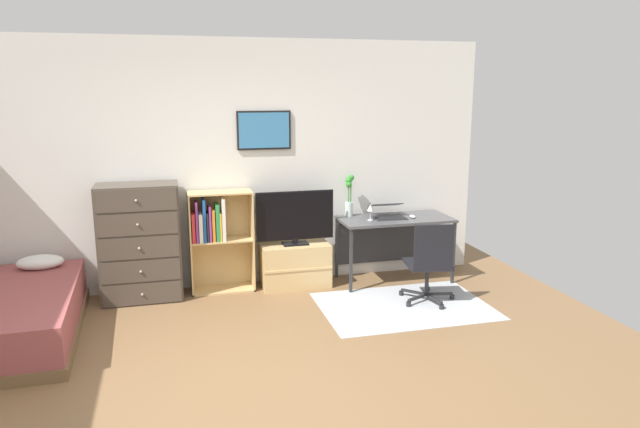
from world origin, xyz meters
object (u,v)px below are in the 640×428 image
Objects in this scene: desk at (392,227)px; laptop at (388,212)px; wine_glass at (370,208)px; computer_mouse at (412,217)px; office_chair at (430,261)px; tv_stand at (295,265)px; television at (295,218)px; bamboo_vase at (349,197)px; dresser at (140,243)px; bookshelf at (216,233)px.

laptop is at bearing -163.25° from desk.
wine_glass is (-0.25, -0.11, 0.07)m from laptop.
computer_mouse reaches higher than desk.
office_chair is 4.78× the size of wine_glass.
tv_stand is 1.52m from office_chair.
computer_mouse reaches higher than tv_stand.
television is 1.81× the size of bamboo_vase.
bamboo_vase reaches higher than wine_glass.
wine_glass is (0.82, -0.13, 0.09)m from television.
computer_mouse is at bearing -2.89° from dresser.
desk is at bearing -0.09° from television.
laptop is (1.07, -0.02, 0.02)m from television.
television is 1.15m from desk.
television is 8.30× the size of computer_mouse.
dresser is 1.11× the size of bookshelf.
tv_stand is at bearing 179.78° from laptop.
laptop is at bearing -1.18° from television.
desk is 0.89m from office_chair.
computer_mouse is at bearing 90.68° from office_chair.
bamboo_vase is at bearing 3.20° from dresser.
wine_glass is (-0.39, 0.74, 0.42)m from office_chair.
desk is (2.78, -0.01, -0.00)m from dresser.
dresser is at bearing 179.74° from television.
desk is 7.06× the size of wine_glass.
office_chair is at bearing -61.39° from bamboo_vase.
wine_glass is (-0.32, -0.13, 0.27)m from desk.
bamboo_vase reaches higher than television.
laptop is (1.93, -0.10, 0.15)m from bookshelf.
desk is 0.28m from computer_mouse.
office_chair is 0.93m from wine_glass.
laptop reaches higher than tv_stand.
wine_glass is (1.68, -0.21, 0.23)m from bookshelf.
wine_glass reaches higher than desk.
bookshelf is 2.00m from desk.
laptop is 0.28m from wine_glass.
dresser is 11.77× the size of computer_mouse.
office_chair is at bearing -35.79° from television.
computer_mouse is at bearing -5.67° from bookshelf.
office_chair is 1.26m from bamboo_vase.
bamboo_vase is (-0.66, 0.28, 0.21)m from computer_mouse.
dresser reaches higher than bookshelf.
dresser is 2.33m from bamboo_vase.
desk is at bearing 22.70° from wine_glass.
tv_stand is at bearing 153.01° from office_chair.
dresser reaches higher than computer_mouse.
bookshelf is 1.55m from bamboo_vase.
tv_stand is 1.20m from desk.
television is 1.00× the size of office_chair.
tv_stand is at bearing 178.79° from desk.
dresser is 1.68m from tv_stand.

